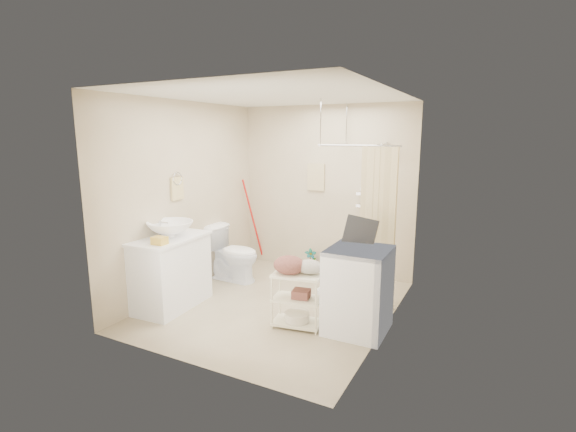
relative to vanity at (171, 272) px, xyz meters
name	(u,v)px	position (x,y,z in m)	size (l,w,h in m)	color
floor	(276,305)	(1.16, 0.62, -0.45)	(3.20, 3.20, 0.00)	tan
ceiling	(275,95)	(1.16, 0.62, 2.15)	(2.80, 3.20, 0.04)	silver
wall_back	(325,190)	(1.16, 2.22, 0.85)	(2.80, 0.04, 2.60)	beige
wall_front	(189,232)	(1.16, -0.98, 0.85)	(2.80, 0.04, 2.60)	beige
wall_left	(187,198)	(-0.24, 0.62, 0.85)	(0.04, 3.20, 2.60)	beige
wall_right	(390,215)	(2.56, 0.62, 0.85)	(0.04, 3.20, 2.60)	beige
vanity	(171,272)	(0.00, 0.00, 0.00)	(0.57, 1.03, 0.90)	white
sink	(170,229)	(-0.01, 0.03, 0.55)	(0.57, 0.57, 0.20)	white
counter_basket	(160,241)	(0.14, -0.31, 0.50)	(0.16, 0.13, 0.09)	gold
floor_basket	(159,313)	(0.13, -0.37, -0.38)	(0.26, 0.20, 0.14)	yellow
toilet	(233,253)	(0.12, 1.18, -0.04)	(0.46, 0.81, 0.83)	white
mop	(251,221)	(-0.14, 2.10, 0.26)	(0.14, 0.14, 1.42)	red
potted_plant_a	(311,260)	(0.99, 2.07, -0.27)	(0.19, 0.13, 0.36)	#984427
potted_plant_b	(326,263)	(1.26, 2.04, -0.27)	(0.20, 0.16, 0.36)	brown
hanging_towel	(316,177)	(1.01, 2.20, 1.05)	(0.28, 0.03, 0.42)	beige
towel_ring	(177,187)	(-0.22, 0.42, 1.02)	(0.04, 0.22, 0.34)	#D8C47F
tp_holder	(193,238)	(-0.20, 0.67, 0.27)	(0.08, 0.12, 0.14)	white
shower	(367,217)	(2.01, 1.67, 0.60)	(1.10, 1.10, 2.10)	white
shampoo_bottle_a	(363,184)	(1.79, 2.16, 0.98)	(0.09, 0.09, 0.23)	white
shampoo_bottle_b	(371,187)	(1.92, 2.14, 0.95)	(0.07, 0.08, 0.16)	#4464A8
washing_machine	(358,290)	(2.30, 0.43, 0.02)	(0.64, 0.67, 0.94)	white
laundry_rack	(297,295)	(1.66, 0.21, -0.08)	(0.54, 0.32, 0.75)	#F3EFCD
ironing_board	(351,270)	(2.16, 0.57, 0.19)	(0.36, 0.11, 1.28)	black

